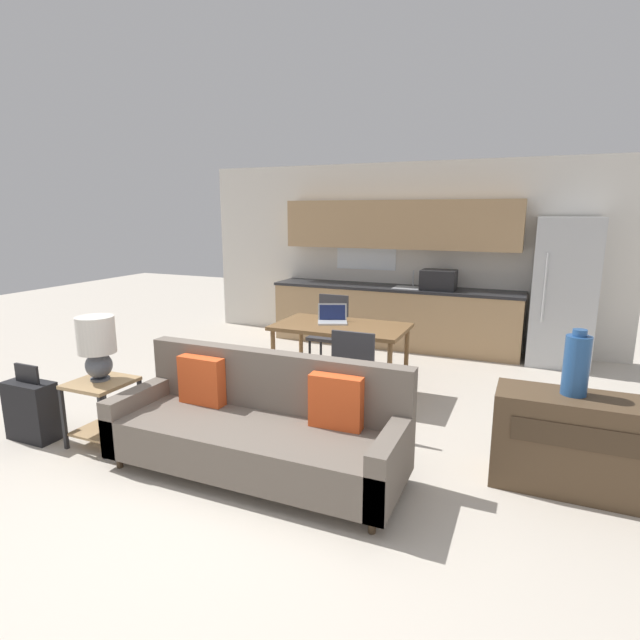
# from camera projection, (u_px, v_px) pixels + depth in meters

# --- Properties ---
(ground_plane) EXTENTS (20.00, 20.00, 0.00)m
(ground_plane) POSITION_uv_depth(u_px,v_px,m) (239.00, 483.00, 3.72)
(ground_plane) COLOR beige
(wall_back) EXTENTS (6.40, 0.07, 2.70)m
(wall_back) POSITION_uv_depth(u_px,v_px,m) (400.00, 254.00, 7.59)
(wall_back) COLOR silver
(wall_back) RESTS_ON ground_plane
(kitchen_counter) EXTENTS (3.67, 0.65, 2.15)m
(kitchen_counter) POSITION_uv_depth(u_px,v_px,m) (395.00, 290.00, 7.42)
(kitchen_counter) COLOR tan
(kitchen_counter) RESTS_ON ground_plane
(refrigerator) EXTENTS (0.76, 0.70, 1.92)m
(refrigerator) POSITION_uv_depth(u_px,v_px,m) (563.00, 292.00, 6.45)
(refrigerator) COLOR #B7BABC
(refrigerator) RESTS_ON ground_plane
(dining_table) EXTENTS (1.42, 0.82, 0.78)m
(dining_table) POSITION_uv_depth(u_px,v_px,m) (341.00, 331.00, 5.44)
(dining_table) COLOR brown
(dining_table) RESTS_ON ground_plane
(couch) EXTENTS (2.28, 0.80, 0.90)m
(couch) POSITION_uv_depth(u_px,v_px,m) (260.00, 429.00, 3.85)
(couch) COLOR #3D2D1E
(couch) RESTS_ON ground_plane
(side_table) EXTENTS (0.48, 0.48, 0.57)m
(side_table) POSITION_uv_depth(u_px,v_px,m) (102.00, 401.00, 4.30)
(side_table) COLOR tan
(side_table) RESTS_ON ground_plane
(table_lamp) EXTENTS (0.31, 0.31, 0.56)m
(table_lamp) POSITION_uv_depth(u_px,v_px,m) (97.00, 343.00, 4.22)
(table_lamp) COLOR #4C515B
(table_lamp) RESTS_ON side_table
(credenza) EXTENTS (1.23, 0.45, 0.71)m
(credenza) POSITION_uv_depth(u_px,v_px,m) (584.00, 445.00, 3.55)
(credenza) COLOR brown
(credenza) RESTS_ON ground_plane
(vase) EXTENTS (0.17, 0.17, 0.48)m
(vase) POSITION_uv_depth(u_px,v_px,m) (576.00, 365.00, 3.50)
(vase) COLOR #234C84
(vase) RESTS_ON credenza
(dining_chair_near_right) EXTENTS (0.42, 0.42, 0.94)m
(dining_chair_near_right) POSITION_uv_depth(u_px,v_px,m) (357.00, 374.00, 4.60)
(dining_chair_near_right) COLOR #38383D
(dining_chair_near_right) RESTS_ON ground_plane
(dining_chair_far_left) EXTENTS (0.43, 0.43, 0.94)m
(dining_chair_far_left) POSITION_uv_depth(u_px,v_px,m) (330.00, 329.00, 6.38)
(dining_chair_far_left) COLOR #38383D
(dining_chair_far_left) RESTS_ON ground_plane
(laptop) EXTENTS (0.39, 0.36, 0.20)m
(laptop) POSITION_uv_depth(u_px,v_px,m) (332.00, 318.00, 5.54)
(laptop) COLOR #B7BABC
(laptop) RESTS_ON dining_table
(suitcase) EXTENTS (0.46, 0.22, 0.69)m
(suitcase) POSITION_uv_depth(u_px,v_px,m) (32.00, 410.00, 4.40)
(suitcase) COLOR black
(suitcase) RESTS_ON ground_plane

